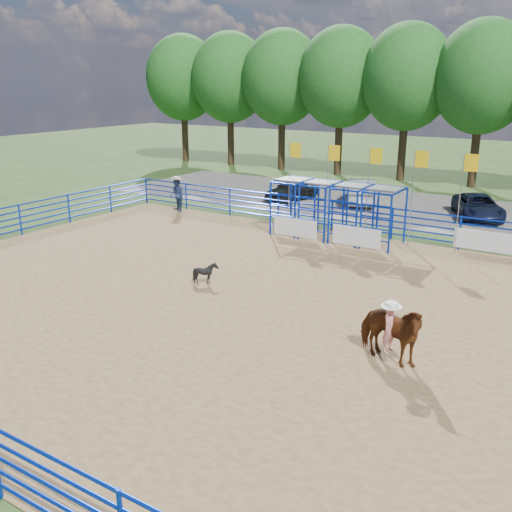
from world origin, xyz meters
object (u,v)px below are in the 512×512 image
object	(u,v)px
horse_and_rider	(390,330)
car_a	(293,189)
car_b	(362,191)
car_c	(478,206)
calf	(206,273)
spectator_cowboy	(177,194)

from	to	relation	value
horse_and_rider	car_a	size ratio (longest dim) A/B	0.58
car_b	car_c	xyz separation A→B (m)	(6.63, -0.20, -0.12)
car_a	car_b	size ratio (longest dim) A/B	0.89
car_b	car_c	world-z (taller)	car_b
horse_and_rider	car_a	xyz separation A→B (m)	(-12.15, 16.98, -0.23)
car_c	car_b	bearing A→B (deg)	154.01
calf	car_c	size ratio (longest dim) A/B	0.18
calf	spectator_cowboy	size ratio (longest dim) A/B	0.43
calf	car_c	xyz separation A→B (m)	(5.97, 15.89, 0.20)
horse_and_rider	calf	distance (m)	7.90
spectator_cowboy	car_c	world-z (taller)	spectator_cowboy
car_c	horse_and_rider	bearing A→B (deg)	-109.17
horse_and_rider	car_c	size ratio (longest dim) A/B	0.51
calf	car_b	size ratio (longest dim) A/B	0.18
horse_and_rider	calf	world-z (taller)	horse_and_rider
car_a	car_b	world-z (taller)	car_b
horse_and_rider	spectator_cowboy	size ratio (longest dim) A/B	1.21
car_c	car_a	bearing A→B (deg)	161.89
car_b	calf	bearing A→B (deg)	71.56
car_b	car_c	size ratio (longest dim) A/B	1.00
horse_and_rider	calf	size ratio (longest dim) A/B	2.82
horse_and_rider	car_c	distance (m)	18.18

